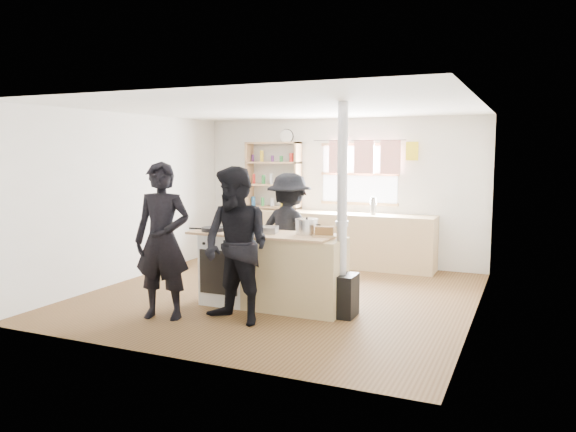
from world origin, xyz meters
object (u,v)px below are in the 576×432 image
at_px(flue_heater, 341,262).
at_px(person_near_left, 162,241).
at_px(stockpot_counter, 307,226).
at_px(cooking_island, 272,270).
at_px(skillet_greens, 213,229).
at_px(roast_tray, 262,229).
at_px(bread_board, 324,232).
at_px(person_far, 289,232).
at_px(stockpot_stove, 246,225).
at_px(thermos, 373,206).
at_px(person_near_right, 236,246).

bearing_deg(flue_heater, person_near_left, -154.35).
bearing_deg(stockpot_counter, flue_heater, -15.20).
bearing_deg(cooking_island, skillet_greens, -171.22).
bearing_deg(roast_tray, skillet_greens, -168.77).
bearing_deg(person_near_left, skillet_greens, 63.62).
height_order(skillet_greens, bread_board, bread_board).
distance_m(person_near_left, person_far, 1.96).
height_order(skillet_greens, person_far, person_far).
distance_m(stockpot_stove, bread_board, 1.10).
relative_size(thermos, person_far, 0.16).
relative_size(stockpot_counter, bread_board, 0.88).
xyz_separation_m(roast_tray, person_far, (0.00, 0.84, -0.15)).
xyz_separation_m(person_near_left, person_far, (0.83, 1.77, -0.09)).
xyz_separation_m(thermos, stockpot_stove, (-0.95, -2.65, -0.03)).
distance_m(stockpot_stove, stockpot_counter, 0.84).
xyz_separation_m(roast_tray, person_near_left, (-0.83, -0.92, -0.06)).
xyz_separation_m(stockpot_counter, person_near_right, (-0.50, -0.87, -0.14)).
relative_size(roast_tray, person_far, 0.26).
bearing_deg(stockpot_stove, roast_tray, -22.08).
bearing_deg(roast_tray, stockpot_counter, 11.11).
bearing_deg(stockpot_counter, bread_board, -18.89).
bearing_deg(person_near_right, roast_tray, 107.65).
xyz_separation_m(bread_board, person_near_right, (-0.76, -0.78, -0.09)).
bearing_deg(skillet_greens, person_far, 56.80).
bearing_deg(stockpot_counter, roast_tray, -168.89).
bearing_deg(skillet_greens, person_near_left, -103.65).
distance_m(thermos, stockpot_stove, 2.81).
distance_m(skillet_greens, roast_tray, 0.65).
bearing_deg(bread_board, thermos, 93.08).
bearing_deg(person_near_right, person_far, 105.59).
bearing_deg(thermos, person_far, -109.18).
height_order(thermos, roast_tray, thermos).
xyz_separation_m(thermos, bread_board, (0.15, -2.74, -0.05)).
distance_m(stockpot_counter, flue_heater, 0.63).
xyz_separation_m(person_near_left, person_near_right, (0.88, 0.17, -0.02)).
relative_size(roast_tray, person_near_right, 0.24).
height_order(thermos, stockpot_stove, thermos).
height_order(stockpot_counter, person_near_right, person_near_right).
distance_m(cooking_island, skillet_greens, 0.93).
height_order(roast_tray, stockpot_counter, stockpot_counter).
distance_m(skillet_greens, person_near_right, 0.94).
bearing_deg(person_near_right, bread_board, 59.22).
height_order(roast_tray, flue_heater, flue_heater).
relative_size(roast_tray, flue_heater, 0.17).
xyz_separation_m(bread_board, person_near_left, (-1.64, -0.94, -0.07)).
height_order(cooking_island, skillet_greens, skillet_greens).
relative_size(thermos, person_near_left, 0.15).
relative_size(bread_board, person_near_right, 0.18).
bearing_deg(person_far, bread_board, 145.92).
distance_m(roast_tray, person_far, 0.86).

